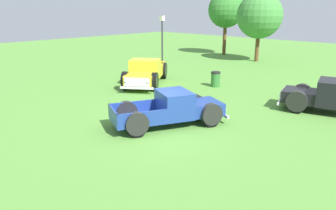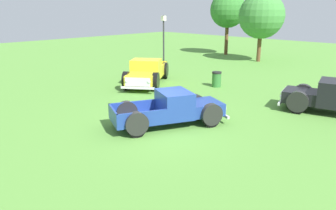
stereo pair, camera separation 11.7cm
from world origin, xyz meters
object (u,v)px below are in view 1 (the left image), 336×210
object	(u,v)px
oak_tree_west	(260,16)
pickup_truck_behind_right	(331,97)
pickup_truck_foreground	(176,109)
lamp_post_far	(162,43)
oak_tree_east	(226,10)
trash_can	(215,79)
pickup_truck_behind_left	(145,73)

from	to	relation	value
oak_tree_west	pickup_truck_behind_right	bearing A→B (deg)	-48.34
pickup_truck_foreground	lamp_post_far	bearing A→B (deg)	137.30
oak_tree_west	oak_tree_east	bearing A→B (deg)	159.50
trash_can	oak_tree_west	world-z (taller)	oak_tree_west
oak_tree_east	oak_tree_west	distance (m)	5.17
pickup_truck_behind_left	trash_can	distance (m)	4.47
lamp_post_far	trash_can	xyz separation A→B (m)	(5.87, -1.21, -1.76)
pickup_truck_foreground	oak_tree_east	world-z (taller)	oak_tree_east
pickup_truck_behind_left	trash_can	bearing A→B (deg)	38.66
pickup_truck_behind_left	lamp_post_far	bearing A→B (deg)	120.85
pickup_truck_behind_right	lamp_post_far	xyz separation A→B (m)	(-12.93, 1.86, 1.49)
pickup_truck_behind_left	oak_tree_west	xyz separation A→B (m)	(0.23, 13.73, 3.28)
pickup_truck_behind_right	trash_can	size ratio (longest dim) A/B	5.70
oak_tree_west	pickup_truck_behind_left	bearing A→B (deg)	-90.97
oak_tree_east	oak_tree_west	bearing A→B (deg)	-20.50
pickup_truck_behind_right	oak_tree_west	size ratio (longest dim) A/B	0.89
lamp_post_far	oak_tree_west	world-z (taller)	oak_tree_west
pickup_truck_foreground	trash_can	distance (m)	7.48
pickup_truck_foreground	pickup_truck_behind_right	distance (m)	7.49
oak_tree_east	pickup_truck_behind_left	bearing A→B (deg)	-73.52
pickup_truck_behind_right	pickup_truck_foreground	bearing A→B (deg)	-123.68
pickup_truck_foreground	lamp_post_far	distance (m)	12.04
lamp_post_far	oak_tree_west	distance (m)	10.24
trash_can	oak_tree_west	distance (m)	11.96
pickup_truck_behind_left	trash_can	size ratio (longest dim) A/B	5.77
trash_can	pickup_truck_behind_right	bearing A→B (deg)	-5.28
pickup_truck_behind_left	lamp_post_far	size ratio (longest dim) A/B	1.28
pickup_truck_foreground	lamp_post_far	xyz separation A→B (m)	(-8.78, 8.10, 1.54)
pickup_truck_behind_left	pickup_truck_behind_right	xyz separation A→B (m)	(10.55, 2.14, -0.04)
pickup_truck_behind_right	lamp_post_far	bearing A→B (deg)	171.80
oak_tree_west	lamp_post_far	bearing A→B (deg)	-105.08
pickup_truck_foreground	oak_tree_east	distance (m)	22.82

